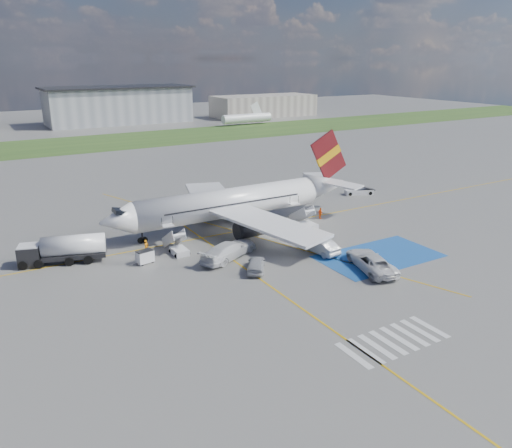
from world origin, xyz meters
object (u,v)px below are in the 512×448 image
at_px(fuel_tanker, 63,252).
at_px(car_silver_a, 256,264).
at_px(van_white_b, 229,247).
at_px(belt_loader, 359,192).
at_px(gpu_cart, 145,257).
at_px(car_silver_b, 320,246).
at_px(van_white_a, 371,259).
at_px(airliner, 239,201).

xyz_separation_m(fuel_tanker, car_silver_a, (17.21, -12.82, -0.54)).
distance_m(fuel_tanker, van_white_b, 18.31).
xyz_separation_m(fuel_tanker, belt_loader, (48.18, 5.70, -0.93)).
xyz_separation_m(gpu_cart, car_silver_a, (9.54, -8.06, 0.08)).
bearing_deg(car_silver_b, van_white_a, 100.14).
xyz_separation_m(car_silver_b, van_white_a, (1.84, -6.51, 0.32)).
bearing_deg(gpu_cart, belt_loader, 3.05).
distance_m(fuel_tanker, car_silver_b, 28.96).
relative_size(fuel_tanker, gpu_cart, 4.67).
distance_m(gpu_cart, car_silver_b, 20.03).
relative_size(fuel_tanker, car_silver_b, 1.82).
xyz_separation_m(airliner, fuel_tanker, (-22.98, -1.55, -2.09)).
distance_m(belt_loader, car_silver_a, 36.09).
xyz_separation_m(airliner, car_silver_a, (-5.78, -14.37, -2.62)).
bearing_deg(car_silver_b, belt_loader, -146.44).
height_order(gpu_cart, van_white_a, van_white_a).
bearing_deg(van_white_a, fuel_tanker, -17.31).
relative_size(car_silver_a, car_silver_b, 0.87).
height_order(belt_loader, car_silver_b, car_silver_b).
distance_m(gpu_cart, car_silver_a, 12.49).
xyz_separation_m(gpu_cart, van_white_a, (20.46, -13.90, 0.49)).
bearing_deg(van_white_b, car_silver_b, -139.02).
bearing_deg(van_white_a, car_silver_a, -11.88).
distance_m(airliner, fuel_tanker, 23.13).
height_order(gpu_cart, belt_loader, gpu_cart).
distance_m(belt_loader, van_white_a, 31.56).
bearing_deg(van_white_a, gpu_cart, -17.94).
relative_size(airliner, gpu_cart, 18.30).
relative_size(van_white_a, van_white_b, 0.98).
distance_m(airliner, car_silver_b, 14.32).
distance_m(airliner, van_white_a, 20.97).
bearing_deg(van_white_b, fuel_tanker, 37.78).
height_order(belt_loader, van_white_a, van_white_a).
distance_m(car_silver_b, van_white_a, 6.77).
relative_size(fuel_tanker, van_white_b, 1.47).
xyz_separation_m(car_silver_b, van_white_b, (-9.83, 4.13, 0.40)).
distance_m(belt_loader, car_silver_b, 28.25).
bearing_deg(car_silver_a, belt_loader, -115.41).
bearing_deg(car_silver_a, gpu_cart, -6.49).
distance_m(fuel_tanker, car_silver_a, 21.46).
bearing_deg(car_silver_b, car_silver_a, -1.36).
relative_size(gpu_cart, car_silver_b, 0.39).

